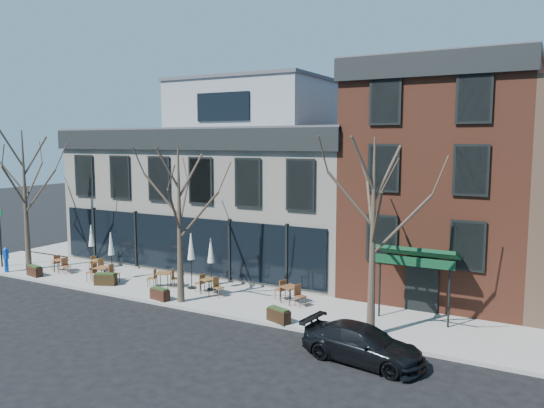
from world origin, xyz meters
The scene contains 25 objects.
ground centered at (0.00, 0.00, 0.00)m, with size 120.00×120.00×0.00m, color black.
sidewalk_front centered at (3.25, -2.15, 0.07)m, with size 33.50×4.70×0.15m, color gray.
sidewalk_side centered at (-11.25, 6.00, 0.07)m, with size 4.50×12.00×0.15m, color gray.
corner_building centered at (0.07, 5.07, 4.72)m, with size 18.39×10.39×11.10m.
red_brick_building centered at (13.00, 4.98, 5.64)m, with size 8.20×11.78×11.18m.
tree_corner centered at (-8.49, -3.20, 4.25)m, with size 3.93×3.98×7.92m.
tree_mid centered at (3.01, -3.90, 3.79)m, with size 3.50×3.55×7.04m.
tree_right centered at (12.01, -3.90, 4.02)m, with size 3.72×3.77×7.48m.
sign_pole centered at (-10.50, -3.50, 2.07)m, with size 0.50×0.10×3.40m.
parked_sedan centered at (12.40, -5.98, 0.62)m, with size 1.74×4.28×1.24m, color black.
call_box centered at (-9.07, -4.20, 0.90)m, with size 0.28×0.28×1.43m.
cafe_set_0 centered at (-6.38, -2.74, 0.60)m, with size 1.72×0.81×0.88m.
cafe_set_1 centered at (-4.66, -1.68, 0.57)m, with size 1.60×0.83×0.82m.
cafe_set_2 centered at (-2.69, -3.15, 0.65)m, with size 1.90×0.89×0.98m.
cafe_set_3 centered at (0.72, -2.37, 0.61)m, with size 1.74×1.08×0.90m.
cafe_set_4 centered at (3.45, -2.32, 0.61)m, with size 1.76×0.80×0.90m.
cafe_set_5 centered at (7.50, -1.73, 0.64)m, with size 1.86×1.08×0.96m.
umbrella_0 centered at (-5.30, -1.46, 1.97)m, with size 0.41×0.41×2.57m.
umbrella_1 centered at (-2.59, -2.63, 1.96)m, with size 0.41×0.41×2.57m.
umbrella_2 centered at (2.10, -1.90, 2.12)m, with size 0.45×0.45×2.80m.
umbrella_3 centered at (3.08, -1.62, 1.98)m, with size 0.41×0.41×2.59m.
planter_0 centered at (-6.93, -4.02, 0.43)m, with size 1.07×0.57×0.57m.
planter_1 centered at (-2.16, -3.50, 0.45)m, with size 1.18×0.82×0.61m.
planter_2 centered at (1.97, -4.15, 0.43)m, with size 1.05×0.57×0.56m.
planter_3 centered at (8.23, -4.20, 0.44)m, with size 1.11×0.72×0.58m.
Camera 1 is at (17.95, -22.64, 7.47)m, focal length 35.00 mm.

